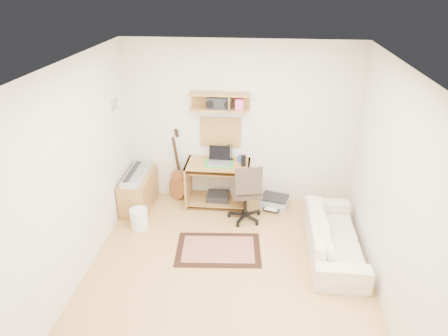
# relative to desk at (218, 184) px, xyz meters

# --- Properties ---
(floor) EXTENTS (3.60, 4.00, 0.01)m
(floor) POSITION_rel_desk_xyz_m (0.32, -1.73, -0.38)
(floor) COLOR tan
(floor) RESTS_ON ground
(ceiling) EXTENTS (3.60, 4.00, 0.01)m
(ceiling) POSITION_rel_desk_xyz_m (0.32, -1.73, 2.23)
(ceiling) COLOR white
(ceiling) RESTS_ON ground
(back_wall) EXTENTS (3.60, 0.01, 2.60)m
(back_wall) POSITION_rel_desk_xyz_m (0.32, 0.28, 0.93)
(back_wall) COLOR beige
(back_wall) RESTS_ON ground
(left_wall) EXTENTS (0.01, 4.00, 2.60)m
(left_wall) POSITION_rel_desk_xyz_m (-1.49, -1.73, 0.93)
(left_wall) COLOR beige
(left_wall) RESTS_ON ground
(right_wall) EXTENTS (0.01, 4.00, 2.60)m
(right_wall) POSITION_rel_desk_xyz_m (2.12, -1.73, 0.93)
(right_wall) COLOR beige
(right_wall) RESTS_ON ground
(wall_shelf) EXTENTS (0.90, 0.25, 0.26)m
(wall_shelf) POSITION_rel_desk_xyz_m (0.02, 0.15, 1.32)
(wall_shelf) COLOR #A8793B
(wall_shelf) RESTS_ON back_wall
(cork_board) EXTENTS (0.64, 0.03, 0.49)m
(cork_board) POSITION_rel_desk_xyz_m (0.02, 0.25, 0.79)
(cork_board) COLOR tan
(cork_board) RESTS_ON back_wall
(wall_photo) EXTENTS (0.02, 0.20, 0.15)m
(wall_photo) POSITION_rel_desk_xyz_m (-1.47, -0.23, 1.34)
(wall_photo) COLOR #4C8CBF
(wall_photo) RESTS_ON left_wall
(desk) EXTENTS (1.00, 0.55, 0.75)m
(desk) POSITION_rel_desk_xyz_m (0.00, 0.00, 0.00)
(desk) COLOR #A8793B
(desk) RESTS_ON floor
(laptop) EXTENTS (0.34, 0.34, 0.26)m
(laptop) POSITION_rel_desk_xyz_m (0.02, -0.02, 0.50)
(laptop) COLOR silver
(laptop) RESTS_ON desk
(speaker) EXTENTS (0.08, 0.08, 0.17)m
(speaker) POSITION_rel_desk_xyz_m (0.40, -0.05, 0.46)
(speaker) COLOR black
(speaker) RESTS_ON desk
(desk_lamp) EXTENTS (0.09, 0.09, 0.28)m
(desk_lamp) POSITION_rel_desk_xyz_m (0.20, 0.14, 0.51)
(desk_lamp) COLOR black
(desk_lamp) RESTS_ON desk
(pencil_cup) EXTENTS (0.07, 0.07, 0.10)m
(pencil_cup) POSITION_rel_desk_xyz_m (0.34, 0.10, 0.43)
(pencil_cup) COLOR #315094
(pencil_cup) RESTS_ON desk
(boombox) EXTENTS (0.37, 0.17, 0.19)m
(boombox) POSITION_rel_desk_xyz_m (0.01, 0.15, 1.30)
(boombox) COLOR black
(boombox) RESTS_ON wall_shelf
(rug) EXTENTS (1.21, 0.86, 0.02)m
(rug) POSITION_rel_desk_xyz_m (0.14, -1.20, -0.37)
(rug) COLOR tan
(rug) RESTS_ON floor
(task_chair) EXTENTS (0.60, 0.60, 0.97)m
(task_chair) POSITION_rel_desk_xyz_m (0.46, -0.38, 0.11)
(task_chair) COLOR #372C21
(task_chair) RESTS_ON floor
(cabinet) EXTENTS (0.40, 0.90, 0.55)m
(cabinet) POSITION_rel_desk_xyz_m (-1.26, -0.18, -0.10)
(cabinet) COLOR #A8793B
(cabinet) RESTS_ON floor
(music_keyboard) EXTENTS (0.27, 0.86, 0.08)m
(music_keyboard) POSITION_rel_desk_xyz_m (-1.26, -0.18, 0.21)
(music_keyboard) COLOR #B2B5BA
(music_keyboard) RESTS_ON cabinet
(guitar) EXTENTS (0.38, 0.32, 1.21)m
(guitar) POSITION_rel_desk_xyz_m (-0.69, 0.13, 0.23)
(guitar) COLOR #995A2F
(guitar) RESTS_ON floor
(waste_basket) EXTENTS (0.34, 0.34, 0.31)m
(waste_basket) POSITION_rel_desk_xyz_m (-1.09, -0.78, -0.22)
(waste_basket) COLOR white
(waste_basket) RESTS_ON floor
(printer) EXTENTS (0.50, 0.43, 0.16)m
(printer) POSITION_rel_desk_xyz_m (0.92, 0.05, -0.29)
(printer) COLOR #A5A8AA
(printer) RESTS_ON floor
(sofa) EXTENTS (0.50, 1.72, 0.67)m
(sofa) POSITION_rel_desk_xyz_m (1.70, -1.08, -0.04)
(sofa) COLOR beige
(sofa) RESTS_ON floor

